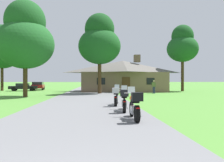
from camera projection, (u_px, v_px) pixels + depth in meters
ground_plane at (88, 98)px, 21.75m from camera, size 500.00×500.00×0.00m
asphalt_driveway at (87, 99)px, 19.76m from camera, size 6.40×80.00×0.06m
motorcycle_orange_nearest_to_camera at (135, 106)px, 9.14m from camera, size 0.66×2.08×1.30m
motorcycle_orange_second_in_row at (124, 100)px, 11.72m from camera, size 0.72×2.08×1.30m
motorcycle_black_farthest_in_row at (116, 96)px, 14.51m from camera, size 0.76×2.08×1.30m
stone_lodge at (123, 76)px, 34.36m from camera, size 12.68×7.53×5.49m
bystander_olive_shirt_near_lodge at (154, 86)px, 28.90m from camera, size 0.45×0.40×1.69m
tree_by_lodge_front at (100, 41)px, 28.05m from camera, size 5.17×5.17×9.83m
tree_right_of_lodge at (182, 45)px, 35.08m from camera, size 4.73×4.73×10.15m
tree_left_near at (25, 38)px, 22.99m from camera, size 5.73×5.73×9.69m
tree_left_far at (2, 49)px, 36.67m from camera, size 5.83×5.83×10.57m
parked_red_suv_far_left at (38, 85)px, 40.07m from camera, size 2.42×4.80×1.40m
parked_black_sedan_far_left at (23, 87)px, 36.00m from camera, size 4.46×2.56×1.20m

